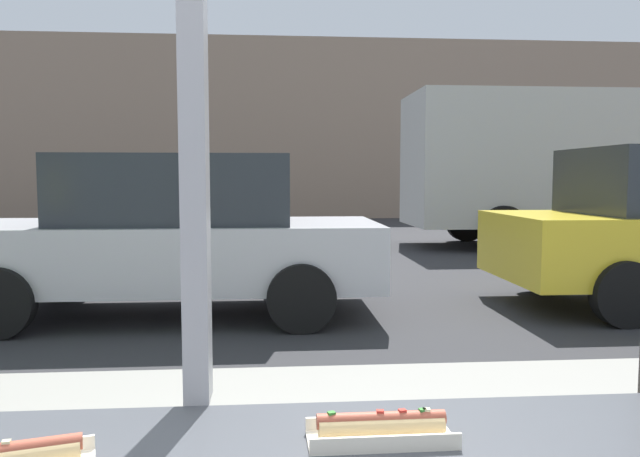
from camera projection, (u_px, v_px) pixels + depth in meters
The scene contains 5 objects.
ground_plane at pixel (261, 273), 9.19m from camera, with size 60.00×60.00×0.00m, color #2D2D30.
building_facade_far at pixel (266, 130), 21.58m from camera, with size 28.00×1.20×6.19m, color gray.
hotdog_tray_near at pixel (381, 428), 1.03m from camera, with size 0.25×0.10×0.05m.
parked_car_silver at pixel (171, 235), 6.36m from camera, with size 4.33×1.90×1.65m.
box_truck at pixel (553, 166), 12.71m from camera, with size 6.30×2.44×3.11m.
Camera 1 is at (0.15, -1.14, 1.42)m, focal length 34.68 mm.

